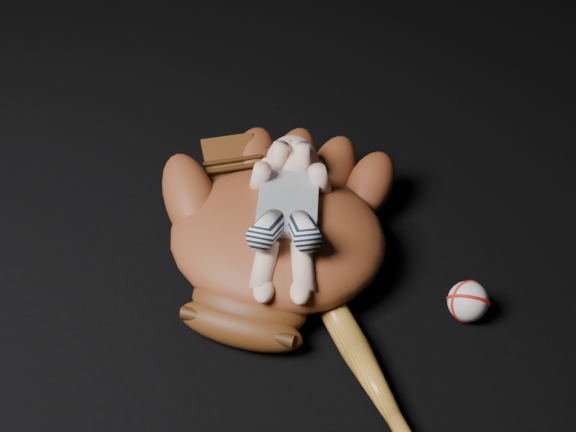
{
  "coord_description": "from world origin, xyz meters",
  "views": [
    {
      "loc": [
        0.23,
        -0.81,
        0.99
      ],
      "look_at": [
        -0.01,
        0.16,
        0.09
      ],
      "focal_mm": 50.0,
      "sensor_mm": 36.0,
      "label": 1
    }
  ],
  "objects_px": {
    "baseball_glove": "(278,229)",
    "baseball": "(468,301)",
    "newborn_baby": "(287,213)",
    "baseball_bat": "(364,364)"
  },
  "relations": [
    {
      "from": "baseball_glove",
      "to": "baseball_bat",
      "type": "xyz_separation_m",
      "value": [
        0.18,
        -0.2,
        -0.06
      ]
    },
    {
      "from": "baseball_glove",
      "to": "baseball",
      "type": "height_order",
      "value": "baseball_glove"
    },
    {
      "from": "newborn_baby",
      "to": "baseball",
      "type": "distance_m",
      "value": 0.32
    },
    {
      "from": "newborn_baby",
      "to": "baseball",
      "type": "xyz_separation_m",
      "value": [
        0.3,
        -0.03,
        -0.1
      ]
    },
    {
      "from": "baseball_glove",
      "to": "baseball_bat",
      "type": "relative_size",
      "value": 1.05
    },
    {
      "from": "baseball_glove",
      "to": "baseball",
      "type": "xyz_separation_m",
      "value": [
        0.32,
        -0.04,
        -0.05
      ]
    },
    {
      "from": "baseball_bat",
      "to": "baseball",
      "type": "distance_m",
      "value": 0.21
    },
    {
      "from": "baseball_bat",
      "to": "baseball",
      "type": "height_order",
      "value": "baseball"
    },
    {
      "from": "newborn_baby",
      "to": "baseball_bat",
      "type": "bearing_deg",
      "value": -59.2
    },
    {
      "from": "baseball_bat",
      "to": "baseball",
      "type": "xyz_separation_m",
      "value": [
        0.14,
        0.16,
        0.01
      ]
    }
  ]
}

